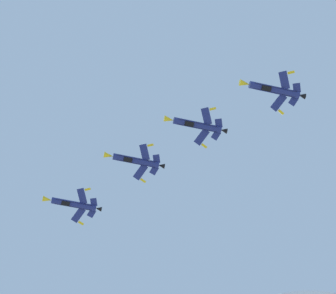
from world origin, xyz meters
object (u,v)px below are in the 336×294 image
Objects in this scene: fighter_jet_left_outer at (273,90)px; fighter_jet_right_wing at (196,125)px; fighter_jet_left_wing at (135,161)px; fighter_jet_lead at (73,204)px.

fighter_jet_right_wing is at bearing 43.54° from fighter_jet_left_outer.
fighter_jet_left_outer is (35.01, -19.54, -4.17)m from fighter_jet_left_wing.
fighter_jet_left_outer is at bearing -136.46° from fighter_jet_right_wing.
fighter_jet_left_wing is at bearing 41.72° from fighter_jet_left_outer.
fighter_jet_right_wing is 1.00× the size of fighter_jet_left_outer.
fighter_jet_lead is 61.83m from fighter_jet_left_outer.
fighter_jet_left_outer is (18.48, -9.55, -2.85)m from fighter_jet_right_wing.
fighter_jet_right_wing is 21.00m from fighter_jet_left_outer.
fighter_jet_left_wing is 1.00× the size of fighter_jet_left_outer.
fighter_jet_left_outer is (53.29, -31.22, -3.07)m from fighter_jet_lead.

